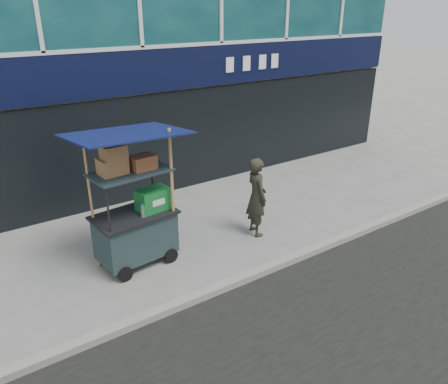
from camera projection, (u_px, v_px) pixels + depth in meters
ground at (251, 270)px, 7.56m from camera, size 80.00×80.00×0.00m
curb at (258, 273)px, 7.39m from camera, size 80.00×0.18×0.12m
vendor_cart at (135, 218)px, 7.47m from camera, size 1.94×1.46×2.47m
vendor_man at (257, 197)px, 8.48m from camera, size 0.49×0.64×1.59m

